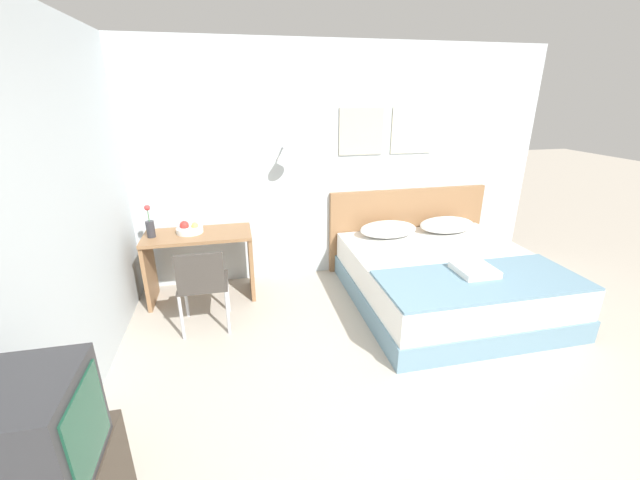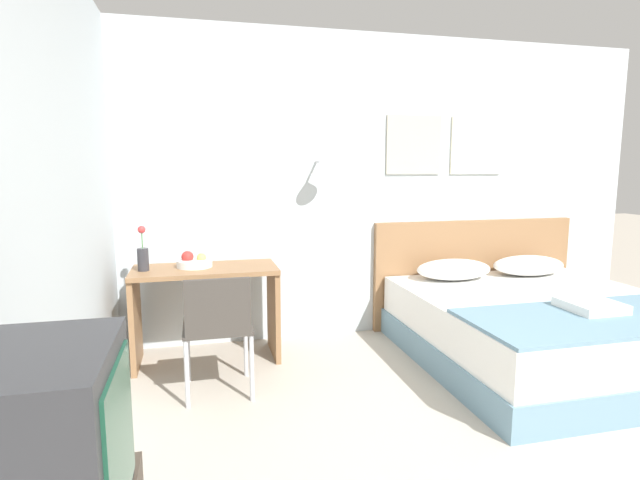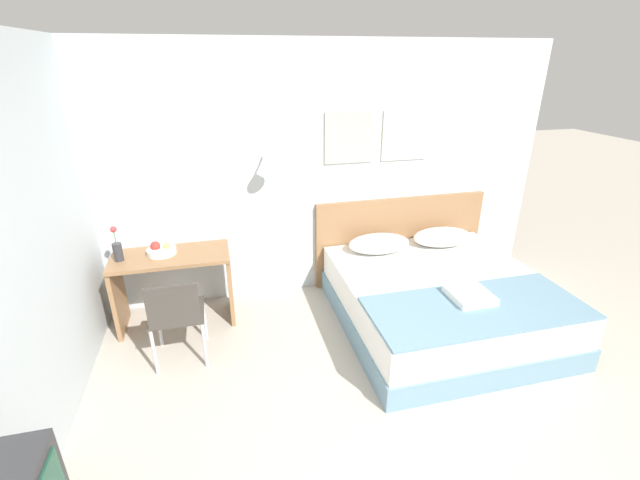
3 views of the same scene
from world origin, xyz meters
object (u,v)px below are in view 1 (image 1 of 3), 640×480
object	(u,v)px
bed	(446,280)
fruit_bowl	(189,229)
desk	(200,254)
pillow_right	(447,225)
folded_towel_near_foot	(474,270)
flower_vase	(150,226)
television	(31,436)
desk_chair	(202,282)
headboard	(407,228)
pillow_left	(388,229)
throw_blanket	(482,280)

from	to	relation	value
bed	fruit_bowl	distance (m)	2.75
desk	fruit_bowl	size ratio (longest dim) A/B	4.05
pillow_right	folded_towel_near_foot	xyz separation A→B (m)	(-0.37, -1.16, -0.03)
bed	flower_vase	distance (m)	3.10
folded_towel_near_foot	television	distance (m)	3.36
pillow_right	folded_towel_near_foot	size ratio (longest dim) A/B	1.90
bed	folded_towel_near_foot	distance (m)	0.54
fruit_bowl	desk_chair	bearing A→B (deg)	-78.93
fruit_bowl	flower_vase	world-z (taller)	flower_vase
headboard	pillow_right	xyz separation A→B (m)	(0.38, -0.29, 0.11)
pillow_left	fruit_bowl	world-z (taller)	fruit_bowl
throw_blanket	desk	bearing A→B (deg)	153.57
throw_blanket	desk_chair	world-z (taller)	desk_chair
headboard	television	xyz separation A→B (m)	(-2.98, -2.96, 0.34)
pillow_right	desk	distance (m)	2.90
pillow_right	flower_vase	size ratio (longest dim) A/B	2.01
throw_blanket	desk_chair	bearing A→B (deg)	166.82
desk	fruit_bowl	xyz separation A→B (m)	(-0.08, 0.05, 0.27)
throw_blanket	fruit_bowl	bearing A→B (deg)	153.47
pillow_left	bed	bearing A→B (deg)	-62.50
headboard	fruit_bowl	size ratio (longest dim) A/B	7.51
headboard	folded_towel_near_foot	distance (m)	1.45
pillow_left	television	distance (m)	3.73
pillow_left	desk_chair	bearing A→B (deg)	-160.82
desk	television	xyz separation A→B (m)	(-0.46, -2.63, 0.33)
throw_blanket	flower_vase	distance (m)	3.23
flower_vase	television	bearing A→B (deg)	-90.23
headboard	folded_towel_near_foot	world-z (taller)	headboard
headboard	bed	bearing A→B (deg)	-90.00
folded_towel_near_foot	flower_vase	world-z (taller)	flower_vase
throw_blanket	desk	world-z (taller)	desk
fruit_bowl	television	world-z (taller)	television
pillow_left	throw_blanket	bearing A→B (deg)	-73.74
pillow_right	desk	bearing A→B (deg)	-179.07
desk_chair	fruit_bowl	bearing A→B (deg)	101.07
flower_vase	fruit_bowl	bearing A→B (deg)	9.13
flower_vase	television	xyz separation A→B (m)	(-0.01, -2.61, -0.02)
headboard	desk_chair	world-z (taller)	headboard
folded_towel_near_foot	desk	distance (m)	2.76
television	headboard	bearing A→B (deg)	44.84
folded_towel_near_foot	pillow_right	bearing A→B (deg)	72.31
headboard	flower_vase	bearing A→B (deg)	-173.33
headboard	desk	size ratio (longest dim) A/B	1.86
fruit_bowl	pillow_right	bearing A→B (deg)	0.02
bed	pillow_left	world-z (taller)	pillow_left
headboard	pillow_left	distance (m)	0.49
pillow_right	throw_blanket	world-z (taller)	pillow_right
throw_blanket	television	xyz separation A→B (m)	(-2.98, -1.37, 0.31)
television	desk_chair	bearing A→B (deg)	75.14
desk	fruit_bowl	distance (m)	0.28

